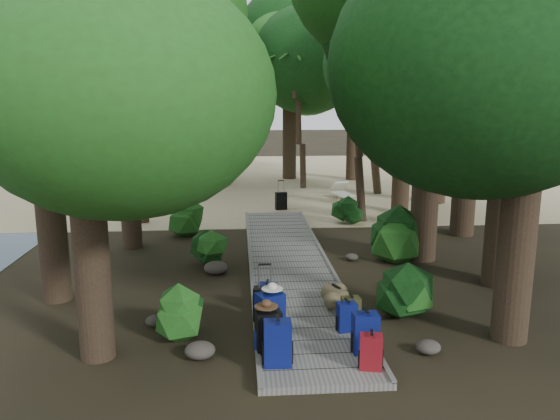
{
  "coord_description": "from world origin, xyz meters",
  "views": [
    {
      "loc": [
        -1.22,
        -12.0,
        4.13
      ],
      "look_at": [
        -0.06,
        3.15,
        1.0
      ],
      "focal_mm": 35.0,
      "sensor_mm": 36.0,
      "label": 1
    }
  ],
  "objects_px": {
    "backpack_right_d": "(351,308)",
    "backpack_left_d": "(267,294)",
    "duffel_right_khaki": "(336,296)",
    "sun_lounger": "(343,191)",
    "backpack_right_a": "(371,350)",
    "backpack_left_a": "(278,341)",
    "backpack_right_b": "(365,331)",
    "lone_suitcase_on_sand": "(281,201)",
    "backpack_left_b": "(269,329)",
    "backpack_left_c": "(270,312)",
    "kayak": "(173,196)",
    "backpack_right_c": "(347,315)",
    "suitcase_on_boardwalk": "(265,305)"
  },
  "relations": [
    {
      "from": "backpack_left_d",
      "to": "backpack_right_d",
      "type": "height_order",
      "value": "backpack_left_d"
    },
    {
      "from": "backpack_right_c",
      "to": "backpack_right_d",
      "type": "relative_size",
      "value": 1.12
    },
    {
      "from": "backpack_left_c",
      "to": "lone_suitcase_on_sand",
      "type": "height_order",
      "value": "backpack_left_c"
    },
    {
      "from": "backpack_right_a",
      "to": "duffel_right_khaki",
      "type": "height_order",
      "value": "backpack_right_a"
    },
    {
      "from": "lone_suitcase_on_sand",
      "to": "backpack_right_c",
      "type": "bearing_deg",
      "value": -99.69
    },
    {
      "from": "backpack_right_a",
      "to": "backpack_left_a",
      "type": "bearing_deg",
      "value": -176.49
    },
    {
      "from": "backpack_left_c",
      "to": "lone_suitcase_on_sand",
      "type": "distance_m",
      "value": 11.28
    },
    {
      "from": "backpack_left_c",
      "to": "backpack_right_c",
      "type": "xyz_separation_m",
      "value": [
        1.35,
        0.06,
        -0.13
      ]
    },
    {
      "from": "backpack_left_a",
      "to": "backpack_right_c",
      "type": "bearing_deg",
      "value": 43.08
    },
    {
      "from": "sun_lounger",
      "to": "backpack_left_d",
      "type": "bearing_deg",
      "value": -119.27
    },
    {
      "from": "backpack_right_d",
      "to": "kayak",
      "type": "relative_size",
      "value": 0.14
    },
    {
      "from": "backpack_right_a",
      "to": "lone_suitcase_on_sand",
      "type": "height_order",
      "value": "backpack_right_a"
    },
    {
      "from": "backpack_left_d",
      "to": "suitcase_on_boardwalk",
      "type": "bearing_deg",
      "value": -87.11
    },
    {
      "from": "backpack_right_b",
      "to": "sun_lounger",
      "type": "bearing_deg",
      "value": 78.84
    },
    {
      "from": "backpack_right_d",
      "to": "backpack_left_d",
      "type": "bearing_deg",
      "value": 147.51
    },
    {
      "from": "backpack_right_b",
      "to": "lone_suitcase_on_sand",
      "type": "distance_m",
      "value": 12.01
    },
    {
      "from": "kayak",
      "to": "backpack_right_c",
      "type": "bearing_deg",
      "value": -87.27
    },
    {
      "from": "backpack_right_c",
      "to": "backpack_left_a",
      "type": "bearing_deg",
      "value": -145.73
    },
    {
      "from": "lone_suitcase_on_sand",
      "to": "sun_lounger",
      "type": "bearing_deg",
      "value": 26.31
    },
    {
      "from": "backpack_left_b",
      "to": "backpack_right_d",
      "type": "height_order",
      "value": "backpack_left_b"
    },
    {
      "from": "backpack_right_c",
      "to": "backpack_right_d",
      "type": "xyz_separation_m",
      "value": [
        0.15,
        0.39,
        -0.03
      ]
    },
    {
      "from": "backpack_left_b",
      "to": "backpack_left_d",
      "type": "height_order",
      "value": "backpack_left_b"
    },
    {
      "from": "backpack_left_a",
      "to": "backpack_right_a",
      "type": "bearing_deg",
      "value": -7.69
    },
    {
      "from": "backpack_left_a",
      "to": "backpack_left_d",
      "type": "xyz_separation_m",
      "value": [
        -0.03,
        2.35,
        -0.12
      ]
    },
    {
      "from": "kayak",
      "to": "sun_lounger",
      "type": "bearing_deg",
      "value": -16.51
    },
    {
      "from": "backpack_left_c",
      "to": "duffel_right_khaki",
      "type": "bearing_deg",
      "value": 18.7
    },
    {
      "from": "backpack_right_b",
      "to": "sun_lounger",
      "type": "xyz_separation_m",
      "value": [
        2.33,
        14.1,
        -0.15
      ]
    },
    {
      "from": "backpack_right_c",
      "to": "backpack_left_d",
      "type": "bearing_deg",
      "value": 130.53
    },
    {
      "from": "backpack_right_b",
      "to": "lone_suitcase_on_sand",
      "type": "height_order",
      "value": "backpack_right_b"
    },
    {
      "from": "lone_suitcase_on_sand",
      "to": "backpack_left_a",
      "type": "bearing_deg",
      "value": -105.84
    },
    {
      "from": "backpack_right_c",
      "to": "lone_suitcase_on_sand",
      "type": "bearing_deg",
      "value": 83.82
    },
    {
      "from": "backpack_left_c",
      "to": "backpack_right_c",
      "type": "bearing_deg",
      "value": -21.52
    },
    {
      "from": "backpack_right_b",
      "to": "duffel_right_khaki",
      "type": "height_order",
      "value": "backpack_right_b"
    },
    {
      "from": "backpack_right_d",
      "to": "sun_lounger",
      "type": "height_order",
      "value": "sun_lounger"
    },
    {
      "from": "duffel_right_khaki",
      "to": "sun_lounger",
      "type": "relative_size",
      "value": 0.29
    },
    {
      "from": "backpack_right_a",
      "to": "kayak",
      "type": "distance_m",
      "value": 15.4
    },
    {
      "from": "backpack_left_a",
      "to": "backpack_right_d",
      "type": "height_order",
      "value": "backpack_left_a"
    },
    {
      "from": "lone_suitcase_on_sand",
      "to": "sun_lounger",
      "type": "relative_size",
      "value": 0.34
    },
    {
      "from": "duffel_right_khaki",
      "to": "lone_suitcase_on_sand",
      "type": "xyz_separation_m",
      "value": [
        -0.3,
        9.95,
        0.04
      ]
    },
    {
      "from": "backpack_right_a",
      "to": "sun_lounger",
      "type": "xyz_separation_m",
      "value": [
        2.37,
        14.64,
        -0.09
      ]
    },
    {
      "from": "duffel_right_khaki",
      "to": "suitcase_on_boardwalk",
      "type": "relative_size",
      "value": 0.85
    },
    {
      "from": "backpack_right_d",
      "to": "backpack_left_b",
      "type": "bearing_deg",
      "value": -149.97
    },
    {
      "from": "sun_lounger",
      "to": "backpack_right_a",
      "type": "bearing_deg",
      "value": -111.02
    },
    {
      "from": "lone_suitcase_on_sand",
      "to": "sun_lounger",
      "type": "xyz_separation_m",
      "value": [
        2.74,
        2.09,
        -0.01
      ]
    },
    {
      "from": "backpack_left_c",
      "to": "kayak",
      "type": "xyz_separation_m",
      "value": [
        -3.2,
        13.37,
        -0.34
      ]
    },
    {
      "from": "backpack_right_c",
      "to": "lone_suitcase_on_sand",
      "type": "relative_size",
      "value": 0.87
    },
    {
      "from": "sun_lounger",
      "to": "backpack_left_a",
      "type": "bearing_deg",
      "value": -116.44
    },
    {
      "from": "backpack_right_c",
      "to": "sun_lounger",
      "type": "xyz_separation_m",
      "value": [
        2.46,
        13.26,
        -0.07
      ]
    },
    {
      "from": "backpack_left_c",
      "to": "backpack_right_b",
      "type": "relative_size",
      "value": 1.14
    },
    {
      "from": "backpack_left_a",
      "to": "backpack_left_d",
      "type": "relative_size",
      "value": 1.46
    }
  ]
}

